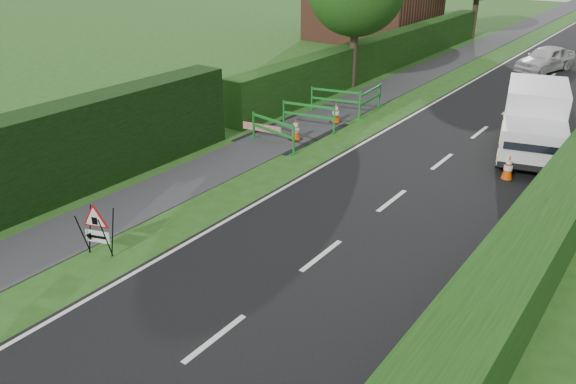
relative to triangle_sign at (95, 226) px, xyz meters
The scene contains 16 objects.
ground 2.36m from the triangle_sign, 44.71° to the right, with size 120.00×120.00×0.00m, color #244D16.
footpath 33.46m from the triangle_sign, 92.42° to the left, with size 2.00×90.00×0.02m, color #2D2D30.
hedge_west_far 20.72m from the triangle_sign, 99.48° to the left, with size 1.00×24.00×1.80m, color #14380F.
triangle_sign is the anchor object (origin of this frame).
works_van 13.77m from the triangle_sign, 63.90° to the left, with size 2.92×4.97×2.14m.
traffic_cone_0 11.53m from the triangle_sign, 57.73° to the left, with size 0.38×0.38×0.79m.
traffic_cone_1 13.38m from the triangle_sign, 58.34° to the left, with size 0.38×0.38×0.79m.
traffic_cone_2 14.97m from the triangle_sign, 64.68° to the left, with size 0.38×0.38×0.79m.
traffic_cone_3 8.88m from the triangle_sign, 95.41° to the left, with size 0.38×0.38×0.79m.
traffic_cone_4 11.39m from the triangle_sign, 93.82° to the left, with size 0.38×0.38×0.79m.
ped_barrier_0 7.96m from the triangle_sign, 97.89° to the left, with size 2.09×0.71×1.00m.
ped_barrier_1 10.11m from the triangle_sign, 96.39° to the left, with size 2.09×0.76×1.00m.
ped_barrier_2 12.42m from the triangle_sign, 96.46° to the left, with size 2.08×0.83×1.00m.
ped_barrier_3 13.20m from the triangle_sign, 91.30° to the left, with size 0.54×2.08×1.00m.
redwhite_plank 8.39m from the triangle_sign, 102.40° to the left, with size 1.50×0.04×0.25m, color red.
hatchback_car 25.29m from the triangle_sign, 82.17° to the left, with size 1.51×3.76×1.28m, color silver.
Camera 1 is at (8.29, -4.69, 6.69)m, focal length 35.00 mm.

